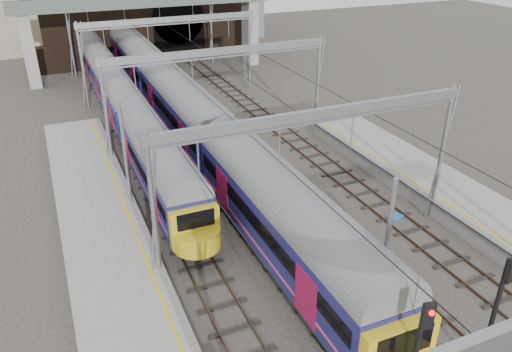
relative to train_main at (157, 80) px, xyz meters
name	(u,v)px	position (x,y,z in m)	size (l,w,h in m)	color
ground	(405,350)	(2.00, -33.88, -2.67)	(160.00, 160.00, 0.00)	#38332D
tracks	(258,190)	(2.00, -18.88, -2.65)	(14.40, 80.00, 0.22)	#4C3828
overhead_line	(222,68)	(2.00, -12.39, 3.90)	(16.80, 80.00, 8.00)	gray
retaining_wall	(149,26)	(3.40, 18.06, 1.66)	(28.00, 2.75, 9.00)	black
overbridge	(145,8)	(2.00, 12.12, 4.60)	(28.00, 3.00, 9.25)	gray
train_main	(157,80)	(0.00, 0.00, 0.00)	(3.10, 71.51, 5.23)	black
train_second	(105,74)	(-4.00, 5.24, -0.30)	(2.60, 60.14, 4.54)	black
signal_near_left	(418,349)	(-0.06, -36.43, 0.66)	(0.41, 0.48, 5.34)	black
signal_near_centre	(498,304)	(3.93, -35.94, 0.77)	(0.41, 0.49, 5.54)	black
equip_cover_a	(339,266)	(2.46, -28.02, -2.62)	(0.73, 0.51, 0.09)	blue
equip_cover_b	(398,298)	(3.72, -31.21, -2.62)	(0.73, 0.52, 0.09)	blue
equip_cover_c	(395,217)	(8.09, -25.24, -2.61)	(0.90, 0.64, 0.11)	blue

